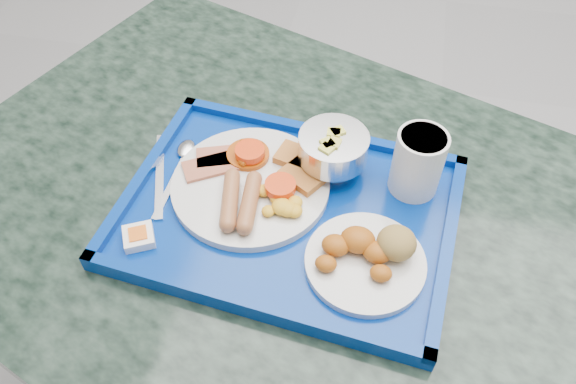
{
  "coord_description": "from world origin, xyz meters",
  "views": [
    {
      "loc": [
        -0.23,
        -1.14,
        1.41
      ],
      "look_at": [
        -0.34,
        -0.64,
        0.8
      ],
      "focal_mm": 35.0,
      "sensor_mm": 36.0,
      "label": 1
    }
  ],
  "objects_px": {
    "juice_cup": "(418,161)",
    "main_plate": "(254,183)",
    "tray": "(288,212)",
    "bread_plate": "(369,255)",
    "table": "(303,284)",
    "fruit_bowl": "(333,148)"
  },
  "relations": [
    {
      "from": "bread_plate",
      "to": "fruit_bowl",
      "type": "relative_size",
      "value": 1.55
    },
    {
      "from": "table",
      "to": "bread_plate",
      "type": "xyz_separation_m",
      "value": [
        0.1,
        -0.07,
        0.22
      ]
    },
    {
      "from": "table",
      "to": "juice_cup",
      "type": "bearing_deg",
      "value": 27.89
    },
    {
      "from": "table",
      "to": "tray",
      "type": "height_order",
      "value": "tray"
    },
    {
      "from": "main_plate",
      "to": "bread_plate",
      "type": "relative_size",
      "value": 1.46
    },
    {
      "from": "tray",
      "to": "main_plate",
      "type": "height_order",
      "value": "main_plate"
    },
    {
      "from": "table",
      "to": "juice_cup",
      "type": "height_order",
      "value": "juice_cup"
    },
    {
      "from": "main_plate",
      "to": "juice_cup",
      "type": "bearing_deg",
      "value": 13.06
    },
    {
      "from": "main_plate",
      "to": "fruit_bowl",
      "type": "relative_size",
      "value": 2.26
    },
    {
      "from": "main_plate",
      "to": "fruit_bowl",
      "type": "bearing_deg",
      "value": 30.08
    },
    {
      "from": "table",
      "to": "fruit_bowl",
      "type": "distance_m",
      "value": 0.27
    },
    {
      "from": "tray",
      "to": "bread_plate",
      "type": "distance_m",
      "value": 0.14
    },
    {
      "from": "main_plate",
      "to": "bread_plate",
      "type": "bearing_deg",
      "value": -27.72
    },
    {
      "from": "bread_plate",
      "to": "juice_cup",
      "type": "height_order",
      "value": "juice_cup"
    },
    {
      "from": "main_plate",
      "to": "table",
      "type": "bearing_deg",
      "value": -16.35
    },
    {
      "from": "tray",
      "to": "bread_plate",
      "type": "xyz_separation_m",
      "value": [
        0.13,
        -0.07,
        0.02
      ]
    },
    {
      "from": "table",
      "to": "main_plate",
      "type": "relative_size",
      "value": 5.84
    },
    {
      "from": "tray",
      "to": "fruit_bowl",
      "type": "height_order",
      "value": "fruit_bowl"
    },
    {
      "from": "fruit_bowl",
      "to": "juice_cup",
      "type": "relative_size",
      "value": 1.02
    },
    {
      "from": "tray",
      "to": "bread_plate",
      "type": "relative_size",
      "value": 3.13
    },
    {
      "from": "juice_cup",
      "to": "main_plate",
      "type": "bearing_deg",
      "value": -166.94
    },
    {
      "from": "bread_plate",
      "to": "fruit_bowl",
      "type": "xyz_separation_m",
      "value": [
        -0.08,
        0.16,
        0.03
      ]
    }
  ]
}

